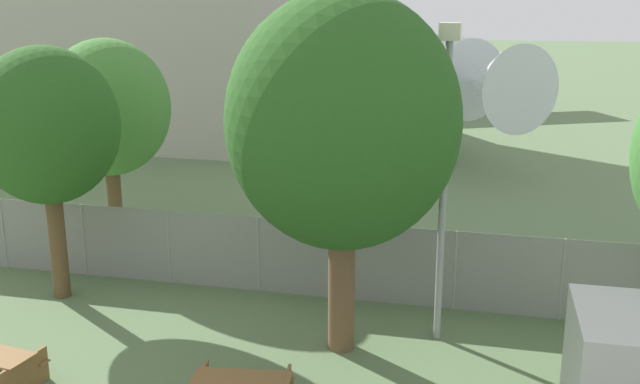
# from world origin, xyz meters

# --- Properties ---
(hangar_building) EXTENTS (25.84, 14.08, 14.10)m
(hangar_building) POSITION_xyz_m (-20.11, 32.09, 6.27)
(hangar_building) COLOR #ADA899
(hangar_building) RESTS_ON ground
(perimeter_fence) EXTENTS (56.07, 0.07, 2.05)m
(perimeter_fence) POSITION_xyz_m (0.00, 10.37, 1.03)
(perimeter_fence) COLOR gray
(perimeter_fence) RESTS_ON ground
(airplane) EXTENTS (26.00, 31.84, 11.18)m
(airplane) POSITION_xyz_m (-6.20, 38.02, 3.92)
(airplane) COLOR silver
(airplane) RESTS_ON ground
(tree_left_of_cabin) EXTENTS (3.56, 3.56, 6.48)m
(tree_left_of_cabin) POSITION_xyz_m (-7.45, 8.85, 4.48)
(tree_left_of_cabin) COLOR brown
(tree_left_of_cabin) RESTS_ON ground
(tree_behind_benches) EXTENTS (3.92, 3.92, 6.34)m
(tree_behind_benches) POSITION_xyz_m (-8.58, 13.87, 4.16)
(tree_behind_benches) COLOR brown
(tree_behind_benches) RESTS_ON ground
(tree_far_right) EXTENTS (4.89, 4.89, 7.81)m
(tree_far_right) POSITION_xyz_m (0.25, 7.67, 5.09)
(tree_far_right) COLOR brown
(tree_far_right) RESTS_ON ground
(light_mast) EXTENTS (0.44, 0.44, 7.09)m
(light_mast) POSITION_xyz_m (2.29, 8.68, 4.38)
(light_mast) COLOR #99999E
(light_mast) RESTS_ON ground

